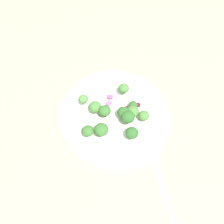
% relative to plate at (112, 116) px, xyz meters
% --- Properties ---
extents(ground_plane, '(1.80, 1.80, 0.02)m').
position_rel_plate_xyz_m(ground_plane, '(0.02, 0.00, -0.02)').
color(ground_plane, tan).
extents(plate, '(0.24, 0.24, 0.02)m').
position_rel_plate_xyz_m(plate, '(0.00, 0.00, 0.00)').
color(plate, white).
rests_on(plate, ground_plane).
extents(dressing_pool, '(0.14, 0.14, 0.00)m').
position_rel_plate_xyz_m(dressing_pool, '(0.00, 0.00, 0.00)').
color(dressing_pool, white).
rests_on(dressing_pool, plate).
extents(broccoli_floret_0, '(0.02, 0.02, 0.02)m').
position_rel_plate_xyz_m(broccoli_floret_0, '(0.03, -0.06, 0.02)').
color(broccoli_floret_0, '#8EB77A').
rests_on(broccoli_floret_0, plate).
extents(broccoli_floret_1, '(0.02, 0.02, 0.02)m').
position_rel_plate_xyz_m(broccoli_floret_1, '(-0.04, -0.05, 0.02)').
color(broccoli_floret_1, '#ADD18E').
rests_on(broccoli_floret_1, plate).
extents(broccoli_floret_2, '(0.03, 0.03, 0.03)m').
position_rel_plate_xyz_m(broccoli_floret_2, '(-0.00, -0.01, 0.03)').
color(broccoli_floret_2, '#8EB77A').
rests_on(broccoli_floret_2, plate).
extents(broccoli_floret_3, '(0.03, 0.03, 0.03)m').
position_rel_plate_xyz_m(broccoli_floret_3, '(0.01, 0.02, 0.02)').
color(broccoli_floret_3, '#ADD18E').
rests_on(broccoli_floret_3, plate).
extents(broccoli_floret_4, '(0.02, 0.02, 0.02)m').
position_rel_plate_xyz_m(broccoli_floret_4, '(-0.05, 0.04, 0.02)').
color(broccoli_floret_4, '#9EC684').
rests_on(broccoli_floret_4, plate).
extents(broccoli_floret_5, '(0.02, 0.02, 0.02)m').
position_rel_plate_xyz_m(broccoli_floret_5, '(-0.01, 0.05, 0.02)').
color(broccoli_floret_5, '#ADD18E').
rests_on(broccoli_floret_5, plate).
extents(broccoli_floret_6, '(0.03, 0.03, 0.03)m').
position_rel_plate_xyz_m(broccoli_floret_6, '(0.03, 0.03, 0.03)').
color(broccoli_floret_6, '#9EC684').
rests_on(broccoli_floret_6, plate).
extents(broccoli_floret_7, '(0.02, 0.02, 0.02)m').
position_rel_plate_xyz_m(broccoli_floret_7, '(0.02, 0.06, 0.02)').
color(broccoli_floret_7, '#8EB77A').
rests_on(broccoli_floret_7, plate).
extents(broccoli_floret_8, '(0.03, 0.03, 0.03)m').
position_rel_plate_xyz_m(broccoli_floret_8, '(0.06, 0.03, 0.02)').
color(broccoli_floret_8, '#9EC684').
rests_on(broccoli_floret_8, plate).
extents(broccoli_floret_9, '(0.03, 0.03, 0.03)m').
position_rel_plate_xyz_m(broccoli_floret_9, '(0.04, -0.03, 0.03)').
color(broccoli_floret_9, '#8EB77A').
rests_on(broccoli_floret_9, plate).
extents(broccoli_floret_10, '(0.03, 0.03, 0.03)m').
position_rel_plate_xyz_m(broccoli_floret_10, '(-0.02, -0.03, 0.02)').
color(broccoli_floret_10, '#ADD18E').
rests_on(broccoli_floret_10, plate).
extents(broccoli_floret_11, '(0.03, 0.03, 0.03)m').
position_rel_plate_xyz_m(broccoli_floret_11, '(0.01, 0.04, 0.02)').
color(broccoli_floret_11, '#ADD18E').
rests_on(broccoli_floret_11, plate).
extents(cranberry_0, '(0.01, 0.01, 0.01)m').
position_rel_plate_xyz_m(cranberry_0, '(-0.01, 0.06, 0.01)').
color(cranberry_0, maroon).
rests_on(cranberry_0, plate).
extents(cranberry_1, '(0.01, 0.01, 0.01)m').
position_rel_plate_xyz_m(cranberry_1, '(-0.02, -0.03, 0.01)').
color(cranberry_1, maroon).
rests_on(cranberry_1, plate).
extents(cranberry_2, '(0.01, 0.01, 0.01)m').
position_rel_plate_xyz_m(cranberry_2, '(-0.01, 0.03, 0.01)').
color(cranberry_2, maroon).
rests_on(cranberry_2, plate).
extents(onion_bit_0, '(0.01, 0.01, 0.00)m').
position_rel_plate_xyz_m(onion_bit_0, '(-0.04, 0.01, 0.01)').
color(onion_bit_0, '#934C84').
rests_on(onion_bit_0, plate).
extents(onion_bit_1, '(0.01, 0.02, 0.00)m').
position_rel_plate_xyz_m(onion_bit_1, '(-0.02, 0.05, 0.01)').
color(onion_bit_1, '#934C84').
rests_on(onion_bit_1, plate).
extents(onion_bit_2, '(0.02, 0.01, 0.00)m').
position_rel_plate_xyz_m(onion_bit_2, '(-0.01, -0.02, 0.01)').
color(onion_bit_2, '#843D75').
rests_on(onion_bit_2, plate).
extents(onion_bit_3, '(0.02, 0.02, 0.00)m').
position_rel_plate_xyz_m(onion_bit_3, '(-0.03, -0.00, 0.01)').
color(onion_bit_3, '#A35B93').
rests_on(onion_bit_3, plate).
extents(fork, '(0.19, 0.02, 0.01)m').
position_rel_plate_xyz_m(fork, '(0.17, 0.06, -0.01)').
color(fork, silver).
rests_on(fork, ground_plane).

